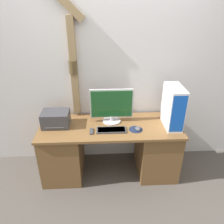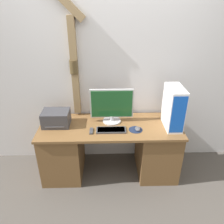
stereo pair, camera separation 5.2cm
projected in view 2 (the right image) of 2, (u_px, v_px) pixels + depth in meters
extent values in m
plane|color=#4C4742|center=(111.00, 189.00, 2.66)|extent=(12.00, 12.00, 0.00)
cube|color=silver|center=(109.00, 64.00, 2.67)|extent=(6.40, 0.05, 2.70)
cube|color=olive|center=(75.00, 68.00, 2.61)|extent=(0.08, 0.08, 1.17)
cylinder|color=#4C3D23|center=(74.00, 67.00, 2.59)|extent=(0.10, 0.10, 0.16)
cube|color=brown|center=(110.00, 127.00, 2.64)|extent=(1.70, 0.65, 0.03)
cube|color=brown|center=(63.00, 151.00, 2.78)|extent=(0.47, 0.59, 0.67)
cube|color=brown|center=(157.00, 149.00, 2.81)|extent=(0.47, 0.59, 0.67)
cylinder|color=#B7B7BC|center=(112.00, 121.00, 2.72)|extent=(0.22, 0.22, 0.02)
cylinder|color=#B7B7BC|center=(112.00, 118.00, 2.70)|extent=(0.05, 0.05, 0.06)
cube|color=#B7B7BC|center=(112.00, 103.00, 2.62)|extent=(0.52, 0.03, 0.36)
cube|color=#194C23|center=(112.00, 104.00, 2.60)|extent=(0.49, 0.01, 0.33)
cube|color=#3D3D42|center=(111.00, 130.00, 2.52)|extent=(0.34, 0.14, 0.02)
cube|color=#5B5B60|center=(111.00, 130.00, 2.52)|extent=(0.32, 0.12, 0.01)
cylinder|color=#19233D|center=(136.00, 130.00, 2.54)|extent=(0.16, 0.16, 0.00)
ellipsoid|color=#4C4C51|center=(138.00, 129.00, 2.53)|extent=(0.06, 0.09, 0.03)
cube|color=white|center=(174.00, 108.00, 2.51)|extent=(0.17, 0.38, 0.49)
cube|color=blue|center=(178.00, 115.00, 2.35)|extent=(0.16, 0.01, 0.44)
cube|color=#38383D|center=(56.00, 118.00, 2.61)|extent=(0.32, 0.25, 0.18)
cube|color=#515156|center=(55.00, 125.00, 2.56)|extent=(0.22, 0.11, 0.01)
cube|color=#38383D|center=(91.00, 131.00, 2.51)|extent=(0.04, 0.13, 0.02)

